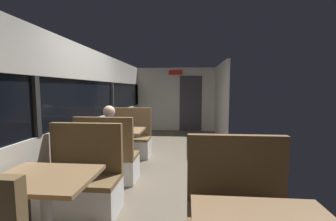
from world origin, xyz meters
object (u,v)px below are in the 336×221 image
at_px(dining_table_mid_window, 120,135).
at_px(bench_mid_window_facing_end, 108,162).
at_px(bench_mid_window_facing_entry, 130,142).
at_px(seated_passenger, 109,148).
at_px(dining_table_near_window, 45,186).
at_px(bench_front_aisle_facing_entry, 239,221).
at_px(bench_near_window_facing_entry, 82,186).

bearing_deg(dining_table_mid_window, bench_mid_window_facing_end, -90.00).
distance_m(bench_mid_window_facing_entry, seated_passenger, 1.34).
bearing_deg(dining_table_near_window, bench_mid_window_facing_end, 90.00).
xyz_separation_m(dining_table_mid_window, bench_mid_window_facing_entry, (0.00, 0.70, -0.31)).
xyz_separation_m(bench_mid_window_facing_end, seated_passenger, (0.00, 0.07, 0.21)).
bearing_deg(bench_front_aisle_facing_entry, dining_table_near_window, -176.82).
distance_m(bench_near_window_facing_entry, dining_table_mid_window, 1.66).
xyz_separation_m(bench_near_window_facing_entry, bench_front_aisle_facing_entry, (1.79, -0.60, 0.00)).
distance_m(dining_table_mid_window, bench_mid_window_facing_entry, 0.77).
bearing_deg(dining_table_near_window, bench_front_aisle_facing_entry, 3.18).
height_order(dining_table_near_window, bench_near_window_facing_entry, bench_near_window_facing_entry).
distance_m(dining_table_mid_window, bench_front_aisle_facing_entry, 2.88).
distance_m(bench_mid_window_facing_end, seated_passenger, 0.22).
bearing_deg(seated_passenger, bench_mid_window_facing_entry, 90.00).
xyz_separation_m(dining_table_near_window, bench_mid_window_facing_end, (0.00, 1.63, -0.31)).
xyz_separation_m(bench_mid_window_facing_end, bench_mid_window_facing_entry, (0.00, 1.40, 0.00)).
xyz_separation_m(bench_mid_window_facing_entry, seated_passenger, (0.00, -1.33, 0.21)).
relative_size(bench_mid_window_facing_entry, bench_front_aisle_facing_entry, 1.00).
relative_size(dining_table_near_window, bench_front_aisle_facing_entry, 0.82).
height_order(bench_mid_window_facing_end, seated_passenger, seated_passenger).
height_order(bench_mid_window_facing_entry, bench_front_aisle_facing_entry, same).
bearing_deg(seated_passenger, bench_front_aisle_facing_entry, -41.92).
height_order(bench_front_aisle_facing_entry, seated_passenger, seated_passenger).
bearing_deg(bench_near_window_facing_entry, bench_mid_window_facing_end, 90.00).
relative_size(bench_near_window_facing_entry, dining_table_mid_window, 1.22).
bearing_deg(bench_mid_window_facing_end, bench_mid_window_facing_entry, 90.00).
relative_size(bench_front_aisle_facing_entry, seated_passenger, 0.87).
relative_size(bench_near_window_facing_entry, bench_front_aisle_facing_entry, 1.00).
bearing_deg(dining_table_mid_window, bench_front_aisle_facing_entry, -51.30).
distance_m(bench_mid_window_facing_end, bench_mid_window_facing_entry, 1.40).
distance_m(dining_table_near_window, bench_mid_window_facing_entry, 3.05).
bearing_deg(dining_table_mid_window, dining_table_near_window, -90.00).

